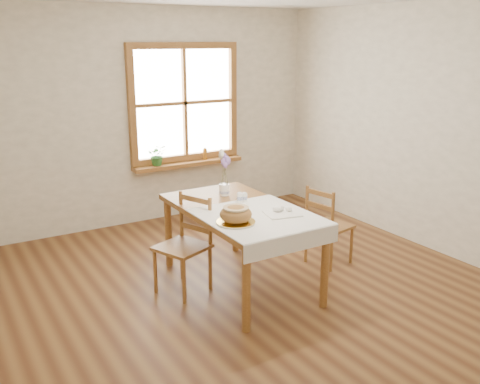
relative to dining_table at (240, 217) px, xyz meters
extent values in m
plane|color=brown|center=(0.00, -0.30, -0.66)|extent=(5.00, 5.00, 0.00)
cube|color=white|center=(0.00, 2.20, 0.64)|extent=(4.50, 0.10, 2.60)
cube|color=white|center=(2.25, -0.30, 0.64)|extent=(0.10, 5.00, 2.60)
cube|color=#9D6930|center=(0.50, 2.16, 1.48)|extent=(1.46, 0.08, 0.08)
cube|color=#9D6930|center=(0.50, 2.16, 0.10)|extent=(1.46, 0.08, 0.08)
cube|color=#9D6930|center=(-0.19, 2.16, 0.79)|extent=(0.08, 0.08, 1.30)
cube|color=#9D6930|center=(1.19, 2.16, 0.79)|extent=(0.08, 0.08, 1.30)
cube|color=#9D6930|center=(0.50, 2.16, 0.79)|extent=(0.04, 0.06, 1.30)
cube|color=#9D6930|center=(0.50, 2.16, 0.79)|extent=(1.30, 0.06, 0.04)
cube|color=white|center=(0.50, 2.19, 0.79)|extent=(1.30, 0.01, 1.30)
cube|color=#9D6930|center=(0.50, 2.10, 0.03)|extent=(1.46, 0.20, 0.05)
cube|color=#9D6930|center=(0.00, 0.00, 0.06)|extent=(0.90, 1.60, 0.05)
cylinder|color=#9D6930|center=(-0.39, -0.74, -0.31)|extent=(0.07, 0.07, 0.70)
cylinder|color=#9D6930|center=(0.39, -0.74, -0.31)|extent=(0.07, 0.07, 0.70)
cylinder|color=#9D6930|center=(-0.39, 0.74, -0.31)|extent=(0.07, 0.07, 0.70)
cylinder|color=#9D6930|center=(0.39, 0.74, -0.31)|extent=(0.07, 0.07, 0.70)
cube|color=white|center=(0.00, -0.30, 0.09)|extent=(0.91, 0.99, 0.01)
cylinder|color=white|center=(-0.26, -0.36, 0.10)|extent=(0.36, 0.36, 0.02)
ellipsoid|color=#AC743D|center=(-0.26, -0.36, 0.18)|extent=(0.27, 0.27, 0.15)
cube|color=white|center=(0.20, -0.37, 0.10)|extent=(0.34, 0.30, 0.01)
cylinder|color=white|center=(0.12, 0.11, 0.14)|extent=(0.06, 0.06, 0.10)
cylinder|color=white|center=(0.06, 0.11, 0.15)|extent=(0.07, 0.07, 0.11)
cylinder|color=white|center=(0.07, 0.41, 0.14)|extent=(0.10, 0.10, 0.11)
imported|color=#2E6729|center=(0.08, 2.10, 0.15)|extent=(0.30, 0.32, 0.20)
cylinder|color=#B57121|center=(0.74, 2.10, 0.13)|extent=(0.06, 0.06, 0.16)
camera|label=1|loc=(-2.37, -3.93, 1.55)|focal=40.00mm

